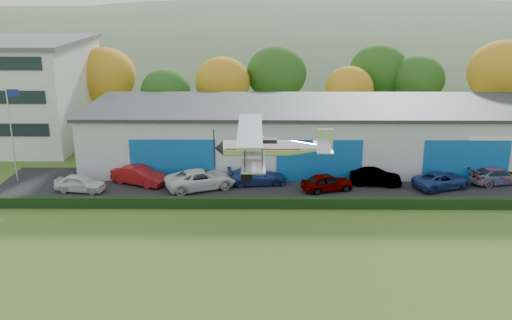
{
  "coord_description": "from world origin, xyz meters",
  "views": [
    {
      "loc": [
        0.16,
        -22.75,
        15.67
      ],
      "look_at": [
        -0.1,
        11.65,
        5.07
      ],
      "focal_mm": 40.16,
      "sensor_mm": 36.0,
      "label": 1
    }
  ],
  "objects_px": {
    "hangar": "(313,133)",
    "car_4": "(327,182)",
    "flagpole": "(12,125)",
    "car_2": "(201,179)",
    "car_3": "(257,176)",
    "car_0": "(80,183)",
    "car_1": "(139,175)",
    "car_6": "(442,180)",
    "car_7": "(498,176)",
    "biplane": "(268,146)",
    "car_5": "(375,177)"
  },
  "relations": [
    {
      "from": "car_7",
      "to": "car_0",
      "type": "bearing_deg",
      "value": 80.49
    },
    {
      "from": "car_3",
      "to": "car_7",
      "type": "height_order",
      "value": "car_3"
    },
    {
      "from": "hangar",
      "to": "car_7",
      "type": "height_order",
      "value": "hangar"
    },
    {
      "from": "car_4",
      "to": "car_7",
      "type": "height_order",
      "value": "car_4"
    },
    {
      "from": "car_1",
      "to": "car_6",
      "type": "bearing_deg",
      "value": -67.08
    },
    {
      "from": "car_0",
      "to": "car_7",
      "type": "xyz_separation_m",
      "value": [
        33.52,
        2.08,
        0.0
      ]
    },
    {
      "from": "hangar",
      "to": "flagpole",
      "type": "relative_size",
      "value": 5.08
    },
    {
      "from": "flagpole",
      "to": "biplane",
      "type": "relative_size",
      "value": 1.01
    },
    {
      "from": "car_2",
      "to": "biplane",
      "type": "height_order",
      "value": "biplane"
    },
    {
      "from": "flagpole",
      "to": "car_5",
      "type": "xyz_separation_m",
      "value": [
        29.38,
        -0.93,
        -4.06
      ]
    },
    {
      "from": "car_4",
      "to": "biplane",
      "type": "xyz_separation_m",
      "value": [
        -4.85,
        -10.46,
        5.88
      ]
    },
    {
      "from": "car_0",
      "to": "car_2",
      "type": "xyz_separation_m",
      "value": [
        9.42,
        0.7,
        0.11
      ]
    },
    {
      "from": "hangar",
      "to": "car_7",
      "type": "relative_size",
      "value": 8.71
    },
    {
      "from": "flagpole",
      "to": "car_3",
      "type": "height_order",
      "value": "flagpole"
    },
    {
      "from": "car_6",
      "to": "car_7",
      "type": "relative_size",
      "value": 1.03
    },
    {
      "from": "car_2",
      "to": "hangar",
      "type": "bearing_deg",
      "value": -73.47
    },
    {
      "from": "hangar",
      "to": "car_5",
      "type": "xyz_separation_m",
      "value": [
        4.5,
        -6.91,
        -1.93
      ]
    },
    {
      "from": "hangar",
      "to": "car_4",
      "type": "bearing_deg",
      "value": -86.92
    },
    {
      "from": "hangar",
      "to": "flagpole",
      "type": "height_order",
      "value": "flagpole"
    },
    {
      "from": "car_2",
      "to": "car_3",
      "type": "distance_m",
      "value": 4.57
    },
    {
      "from": "flagpole",
      "to": "biplane",
      "type": "distance_m",
      "value": 24.17
    },
    {
      "from": "flagpole",
      "to": "car_1",
      "type": "bearing_deg",
      "value": -4.47
    },
    {
      "from": "car_1",
      "to": "car_3",
      "type": "height_order",
      "value": "car_1"
    },
    {
      "from": "car_2",
      "to": "biplane",
      "type": "xyz_separation_m",
      "value": [
        5.14,
        -10.88,
        5.79
      ]
    },
    {
      "from": "car_0",
      "to": "car_1",
      "type": "height_order",
      "value": "car_1"
    },
    {
      "from": "car_3",
      "to": "car_5",
      "type": "distance_m",
      "value": 9.6
    },
    {
      "from": "car_4",
      "to": "biplane",
      "type": "distance_m",
      "value": 12.94
    },
    {
      "from": "car_4",
      "to": "car_5",
      "type": "xyz_separation_m",
      "value": [
        4.05,
        1.3,
        -0.01
      ]
    },
    {
      "from": "hangar",
      "to": "car_3",
      "type": "distance_m",
      "value": 8.63
    },
    {
      "from": "car_1",
      "to": "car_5",
      "type": "relative_size",
      "value": 1.12
    },
    {
      "from": "car_5",
      "to": "biplane",
      "type": "bearing_deg",
      "value": 150.51
    },
    {
      "from": "car_0",
      "to": "car_4",
      "type": "bearing_deg",
      "value": -80.23
    },
    {
      "from": "hangar",
      "to": "car_6",
      "type": "bearing_deg",
      "value": -37.94
    },
    {
      "from": "car_2",
      "to": "car_4",
      "type": "bearing_deg",
      "value": -115.13
    },
    {
      "from": "hangar",
      "to": "car_4",
      "type": "xyz_separation_m",
      "value": [
        0.44,
        -8.22,
        -1.92
      ]
    },
    {
      "from": "car_0",
      "to": "car_5",
      "type": "distance_m",
      "value": 23.51
    },
    {
      "from": "car_6",
      "to": "biplane",
      "type": "relative_size",
      "value": 0.61
    },
    {
      "from": "car_6",
      "to": "car_7",
      "type": "height_order",
      "value": "car_7"
    },
    {
      "from": "car_1",
      "to": "car_7",
      "type": "xyz_separation_m",
      "value": [
        29.26,
        0.35,
        -0.08
      ]
    },
    {
      "from": "car_2",
      "to": "car_3",
      "type": "relative_size",
      "value": 1.18
    },
    {
      "from": "car_5",
      "to": "biplane",
      "type": "xyz_separation_m",
      "value": [
        -8.9,
        -11.77,
        5.9
      ]
    },
    {
      "from": "car_2",
      "to": "car_5",
      "type": "xyz_separation_m",
      "value": [
        14.04,
        0.89,
        -0.11
      ]
    },
    {
      "from": "hangar",
      "to": "car_3",
      "type": "relative_size",
      "value": 8.53
    },
    {
      "from": "hangar",
      "to": "car_2",
      "type": "height_order",
      "value": "hangar"
    },
    {
      "from": "car_1",
      "to": "car_5",
      "type": "distance_m",
      "value": 19.2
    },
    {
      "from": "flagpole",
      "to": "car_7",
      "type": "relative_size",
      "value": 1.72
    },
    {
      "from": "car_4",
      "to": "car_6",
      "type": "relative_size",
      "value": 0.85
    },
    {
      "from": "car_7",
      "to": "flagpole",
      "type": "bearing_deg",
      "value": 76.29
    },
    {
      "from": "flagpole",
      "to": "car_3",
      "type": "relative_size",
      "value": 1.68
    },
    {
      "from": "car_6",
      "to": "biplane",
      "type": "xyz_separation_m",
      "value": [
        -14.1,
        -11.12,
        5.91
      ]
    }
  ]
}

